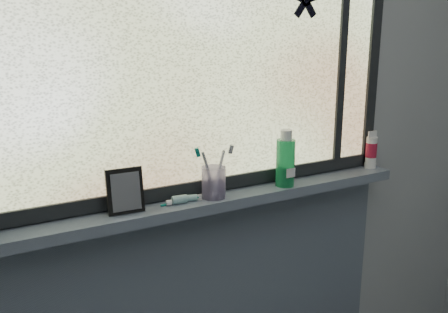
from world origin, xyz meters
TOP-DOWN VIEW (x-y plane):
  - wall_back at (0.00, 1.30)m, footprint 3.00×0.01m
  - windowsill at (0.00, 1.23)m, footprint 1.62×0.14m
  - window_pane at (0.00, 1.28)m, footprint 1.50×0.01m
  - frame_bottom at (0.00, 1.28)m, footprint 1.60×0.03m
  - frame_right at (0.78, 1.28)m, footprint 0.05×0.03m
  - frame_mullion at (0.60, 1.28)m, footprint 0.03×0.03m
  - starfish_sticker at (0.40, 1.27)m, footprint 0.15×0.02m
  - vanity_mirror at (-0.35, 1.23)m, footprint 0.13×0.07m
  - toothpaste_tube at (-0.14, 1.22)m, footprint 0.17×0.06m
  - toothbrush_cup at (-0.02, 1.22)m, footprint 0.12×0.12m
  - toothbrush_lying at (-0.16, 1.23)m, footprint 0.19×0.03m
  - mouthwash_bottle at (0.28, 1.21)m, footprint 0.10×0.10m
  - cream_tube at (0.77, 1.23)m, footprint 0.06×0.06m

SIDE VIEW (x-z plane):
  - windowsill at x=0.00m, z-range 0.98..1.02m
  - toothbrush_lying at x=-0.16m, z-range 1.02..1.03m
  - toothpaste_tube at x=-0.14m, z-range 1.02..1.05m
  - frame_bottom at x=0.00m, z-range 1.02..1.07m
  - toothbrush_cup at x=-0.02m, z-range 1.02..1.13m
  - vanity_mirror at x=-0.35m, z-range 1.02..1.17m
  - cream_tube at x=0.77m, z-range 1.05..1.17m
  - mouthwash_bottle at x=0.28m, z-range 1.04..1.22m
  - wall_back at x=0.00m, z-range 0.00..2.50m
  - frame_right at x=0.78m, z-range 0.98..2.08m
  - window_pane at x=0.00m, z-range 1.03..2.03m
  - frame_mullion at x=0.60m, z-range 1.03..2.03m
  - starfish_sticker at x=0.40m, z-range 1.65..1.79m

